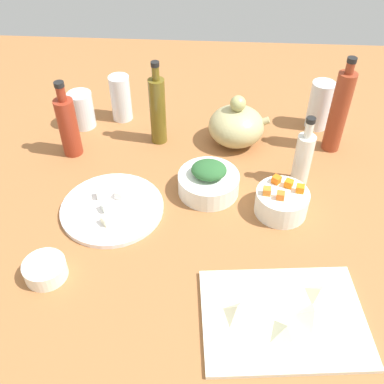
% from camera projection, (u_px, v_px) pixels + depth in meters
% --- Properties ---
extents(tabletop, '(1.90, 1.90, 0.03)m').
position_uv_depth(tabletop, '(192.00, 211.00, 1.11)').
color(tabletop, '#9B6136').
rests_on(tabletop, ground).
extents(cutting_board, '(0.33, 0.26, 0.01)m').
position_uv_depth(cutting_board, '(283.00, 318.00, 0.87)').
color(cutting_board, silver).
rests_on(cutting_board, tabletop).
extents(plate_tofu, '(0.25, 0.25, 0.01)m').
position_uv_depth(plate_tofu, '(112.00, 208.00, 1.09)').
color(plate_tofu, white).
rests_on(plate_tofu, tabletop).
extents(bowl_greens, '(0.15, 0.15, 0.05)m').
position_uv_depth(bowl_greens, '(209.00, 183.00, 1.12)').
color(bowl_greens, white).
rests_on(bowl_greens, tabletop).
extents(bowl_carrots, '(0.13, 0.13, 0.06)m').
position_uv_depth(bowl_carrots, '(282.00, 203.00, 1.07)').
color(bowl_carrots, white).
rests_on(bowl_carrots, tabletop).
extents(bowl_small_side, '(0.09, 0.09, 0.04)m').
position_uv_depth(bowl_small_side, '(45.00, 270.00, 0.94)').
color(bowl_small_side, white).
rests_on(bowl_small_side, tabletop).
extents(teapot, '(0.17, 0.15, 0.15)m').
position_uv_depth(teapot, '(236.00, 125.00, 1.26)').
color(teapot, tan).
rests_on(teapot, tabletop).
extents(bottle_0, '(0.05, 0.05, 0.27)m').
position_uv_depth(bottle_0, '(339.00, 111.00, 1.20)').
color(bottle_0, maroon).
rests_on(bottle_0, tabletop).
extents(bottle_1, '(0.05, 0.05, 0.22)m').
position_uv_depth(bottle_1, '(68.00, 125.00, 1.20)').
color(bottle_1, maroon).
rests_on(bottle_1, tabletop).
extents(bottle_2, '(0.04, 0.04, 0.19)m').
position_uv_depth(bottle_2, '(303.00, 158.00, 1.12)').
color(bottle_2, silver).
rests_on(bottle_2, tabletop).
extents(bottle_3, '(0.04, 0.04, 0.24)m').
position_uv_depth(bottle_3, '(158.00, 110.00, 1.23)').
color(bottle_3, brown).
rests_on(bottle_3, tabletop).
extents(drinking_glass_0, '(0.06, 0.06, 0.14)m').
position_uv_depth(drinking_glass_0, '(121.00, 98.00, 1.34)').
color(drinking_glass_0, white).
rests_on(drinking_glass_0, tabletop).
extents(drinking_glass_1, '(0.07, 0.07, 0.14)m').
position_uv_depth(drinking_glass_1, '(320.00, 105.00, 1.31)').
color(drinking_glass_1, white).
rests_on(drinking_glass_1, tabletop).
extents(drinking_glass_2, '(0.07, 0.07, 0.11)m').
position_uv_depth(drinking_glass_2, '(82.00, 110.00, 1.32)').
color(drinking_glass_2, white).
rests_on(drinking_glass_2, tabletop).
extents(carrot_cube_0, '(0.02, 0.02, 0.02)m').
position_uv_depth(carrot_cube_0, '(289.00, 183.00, 1.06)').
color(carrot_cube_0, orange).
rests_on(carrot_cube_0, bowl_carrots).
extents(carrot_cube_1, '(0.03, 0.03, 0.02)m').
position_uv_depth(carrot_cube_1, '(276.00, 180.00, 1.07)').
color(carrot_cube_1, orange).
rests_on(carrot_cube_1, bowl_carrots).
extents(carrot_cube_2, '(0.02, 0.02, 0.02)m').
position_uv_depth(carrot_cube_2, '(281.00, 196.00, 1.03)').
color(carrot_cube_2, orange).
rests_on(carrot_cube_2, bowl_carrots).
extents(carrot_cube_3, '(0.02, 0.02, 0.02)m').
position_uv_depth(carrot_cube_3, '(267.00, 191.00, 1.04)').
color(carrot_cube_3, orange).
rests_on(carrot_cube_3, bowl_carrots).
extents(carrot_cube_4, '(0.02, 0.02, 0.02)m').
position_uv_depth(carrot_cube_4, '(300.00, 189.00, 1.05)').
color(carrot_cube_4, orange).
rests_on(carrot_cube_4, bowl_carrots).
extents(chopped_greens_mound, '(0.09, 0.08, 0.04)m').
position_uv_depth(chopped_greens_mound, '(209.00, 170.00, 1.09)').
color(chopped_greens_mound, '#2A5F2E').
rests_on(chopped_greens_mound, bowl_greens).
extents(tofu_cube_0, '(0.03, 0.03, 0.02)m').
position_uv_depth(tofu_cube_0, '(106.00, 207.00, 1.07)').
color(tofu_cube_0, silver).
rests_on(tofu_cube_0, plate_tofu).
extents(tofu_cube_1, '(0.03, 0.03, 0.02)m').
position_uv_depth(tofu_cube_1, '(120.00, 194.00, 1.10)').
color(tofu_cube_1, white).
rests_on(tofu_cube_1, plate_tofu).
extents(tofu_cube_2, '(0.03, 0.03, 0.02)m').
position_uv_depth(tofu_cube_2, '(101.00, 194.00, 1.10)').
color(tofu_cube_2, white).
rests_on(tofu_cube_2, plate_tofu).
extents(tofu_cube_3, '(0.03, 0.03, 0.02)m').
position_uv_depth(tofu_cube_3, '(107.00, 220.00, 1.04)').
color(tofu_cube_3, '#FCF5C9').
rests_on(tofu_cube_3, plate_tofu).
extents(dumpling_0, '(0.06, 0.06, 0.03)m').
position_uv_depth(dumpling_0, '(237.00, 310.00, 0.86)').
color(dumpling_0, beige).
rests_on(dumpling_0, cutting_board).
extents(dumpling_1, '(0.06, 0.06, 0.02)m').
position_uv_depth(dumpling_1, '(314.00, 315.00, 0.85)').
color(dumpling_1, beige).
rests_on(dumpling_1, cutting_board).
extents(dumpling_2, '(0.07, 0.07, 0.03)m').
position_uv_depth(dumpling_2, '(286.00, 330.00, 0.83)').
color(dumpling_2, beige).
rests_on(dumpling_2, cutting_board).
extents(dumpling_3, '(0.06, 0.06, 0.02)m').
position_uv_depth(dumpling_3, '(320.00, 292.00, 0.89)').
color(dumpling_3, beige).
rests_on(dumpling_3, cutting_board).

